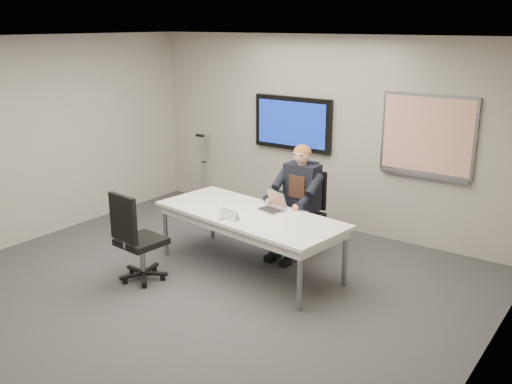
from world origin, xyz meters
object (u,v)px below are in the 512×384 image
Objects in this scene: conference_table at (250,220)px; office_chair_far at (304,225)px; seated_person at (294,212)px; laptop at (273,205)px; office_chair_near at (139,254)px.

conference_table is 1.06m from office_chair_far.
seated_person is 4.04× the size of laptop.
office_chair_far is at bearing 86.30° from conference_table.
conference_table is 0.35m from laptop.
office_chair_far reaches higher than conference_table.
office_chair_far is (0.19, 0.99, -0.32)m from conference_table.
office_chair_near is (-0.87, -1.02, -0.31)m from conference_table.
conference_table is at bearing -103.94° from seated_person.
office_chair_far is 2.28m from office_chair_near.
seated_person reaches higher than laptop.
seated_person reaches higher than office_chair_far.
office_chair_far is at bearing 102.90° from laptop.
office_chair_near is at bearing -113.35° from laptop.
conference_table is 6.98× the size of laptop.
seated_person is at bearing 101.82° from laptop.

